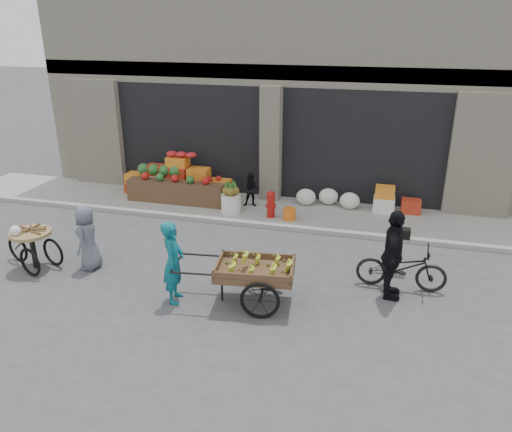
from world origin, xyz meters
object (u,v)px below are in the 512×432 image
(seated_person, at_px, (251,190))
(banana_cart, at_px, (252,268))
(cyclist, at_px, (393,255))
(orange_bucket, at_px, (289,214))
(pineapple_bin, at_px, (231,203))
(vendor_woman, at_px, (173,262))
(tricycle_cart, at_px, (32,243))
(fire_hydrant, at_px, (271,203))
(bicycle, at_px, (401,267))
(vendor_grey, at_px, (88,237))

(seated_person, xyz_separation_m, banana_cart, (1.29, -4.65, 0.15))
(seated_person, bearing_deg, cyclist, -55.26)
(orange_bucket, height_order, seated_person, seated_person)
(seated_person, xyz_separation_m, cyclist, (3.74, -3.78, 0.29))
(pineapple_bin, distance_m, vendor_woman, 4.36)
(seated_person, relative_size, cyclist, 0.53)
(banana_cart, height_order, tricycle_cart, banana_cart)
(fire_hydrant, xyz_separation_m, tricycle_cart, (-4.24, -3.82, 0.06))
(pineapple_bin, distance_m, bicycle, 5.15)
(pineapple_bin, bearing_deg, cyclist, -37.48)
(seated_person, bearing_deg, pineapple_bin, -133.69)
(seated_person, xyz_separation_m, vendor_grey, (-2.39, -4.17, 0.12))
(bicycle, xyz_separation_m, cyclist, (-0.20, -0.40, 0.42))
(fire_hydrant, height_order, banana_cart, banana_cart)
(fire_hydrant, height_order, orange_bucket, fire_hydrant)
(banana_cart, relative_size, bicycle, 1.46)
(pineapple_bin, relative_size, cyclist, 0.30)
(seated_person, height_order, banana_cart, seated_person)
(vendor_woman, bearing_deg, seated_person, -12.66)
(fire_hydrant, relative_size, banana_cart, 0.28)
(pineapple_bin, height_order, cyclist, cyclist)
(pineapple_bin, distance_m, vendor_grey, 4.10)
(banana_cart, bearing_deg, seated_person, 98.56)
(tricycle_cart, bearing_deg, vendor_grey, 31.22)
(orange_bucket, bearing_deg, banana_cart, -88.74)
(cyclist, bearing_deg, orange_bucket, 39.65)
(pineapple_bin, relative_size, vendor_grey, 0.37)
(seated_person, height_order, bicycle, seated_person)
(fire_hydrant, distance_m, vendor_woman, 4.37)
(banana_cart, distance_m, bicycle, 2.96)
(orange_bucket, relative_size, cyclist, 0.18)
(orange_bucket, bearing_deg, cyclist, -50.43)
(vendor_grey, bearing_deg, seated_person, 144.22)
(vendor_woman, bearing_deg, pineapple_bin, -7.58)
(tricycle_cart, bearing_deg, bicycle, 24.87)
(banana_cart, relative_size, vendor_woman, 1.57)
(pineapple_bin, bearing_deg, banana_cart, -67.40)
(fire_hydrant, relative_size, vendor_woman, 0.45)
(seated_person, bearing_deg, tricycle_cart, -138.37)
(orange_bucket, xyz_separation_m, bicycle, (2.74, -2.68, 0.18))
(tricycle_cart, distance_m, bicycle, 7.56)
(banana_cart, distance_m, vendor_woman, 1.45)
(fire_hydrant, bearing_deg, cyclist, -45.78)
(fire_hydrant, xyz_separation_m, vendor_grey, (-3.09, -3.52, 0.20))
(orange_bucket, bearing_deg, tricycle_cart, -141.50)
(fire_hydrant, height_order, seated_person, seated_person)
(pineapple_bin, xyz_separation_m, vendor_woman, (0.27, -4.33, 0.43))
(bicycle, bearing_deg, seated_person, 49.50)
(tricycle_cart, relative_size, vendor_grey, 1.04)
(vendor_grey, bearing_deg, banana_cart, 76.62)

